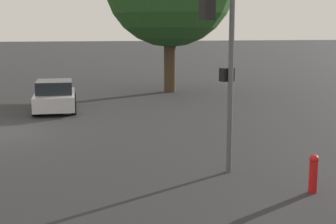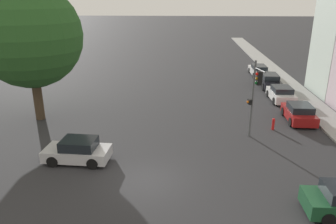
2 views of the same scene
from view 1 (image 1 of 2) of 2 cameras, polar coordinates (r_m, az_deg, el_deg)
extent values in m
plane|color=#28282B|center=(18.47, -19.64, -2.42)|extent=(300.00, 300.00, 0.00)
cylinder|color=#423323|center=(28.86, 0.23, 6.17)|extent=(0.73, 0.73, 3.75)
cylinder|color=#515456|center=(12.28, 7.67, 5.13)|extent=(0.14, 0.14, 5.51)
cube|color=black|center=(11.84, 4.83, 13.27)|extent=(0.36, 0.36, 0.90)
sphere|color=#99660F|center=(12.01, 4.33, 13.23)|extent=(0.20, 0.20, 0.20)
sphere|color=#0F511E|center=(11.99, 4.31, 11.80)|extent=(0.20, 0.20, 0.20)
cube|color=black|center=(12.44, 7.18, 4.54)|extent=(0.30, 0.39, 0.35)
sphere|color=orange|center=(12.55, 6.82, 4.60)|extent=(0.18, 0.18, 0.18)
cube|color=#B7B7BC|center=(22.77, -13.61, 1.46)|extent=(4.00, 2.01, 0.68)
cube|color=black|center=(22.53, -13.69, 3.00)|extent=(2.11, 1.70, 0.59)
cylinder|color=black|center=(24.04, -15.53, 1.37)|extent=(0.69, 0.25, 0.68)
cylinder|color=black|center=(23.98, -11.43, 1.51)|extent=(0.69, 0.25, 0.68)
cylinder|color=black|center=(21.65, -15.98, 0.44)|extent=(0.69, 0.25, 0.68)
cylinder|color=black|center=(21.58, -11.42, 0.59)|extent=(0.69, 0.25, 0.68)
cylinder|color=red|center=(11.56, 17.28, -7.59)|extent=(0.20, 0.20, 0.75)
sphere|color=red|center=(11.44, 17.40, -5.51)|extent=(0.22, 0.22, 0.22)
camera|label=2|loc=(24.38, -64.15, 18.44)|focal=35.00mm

